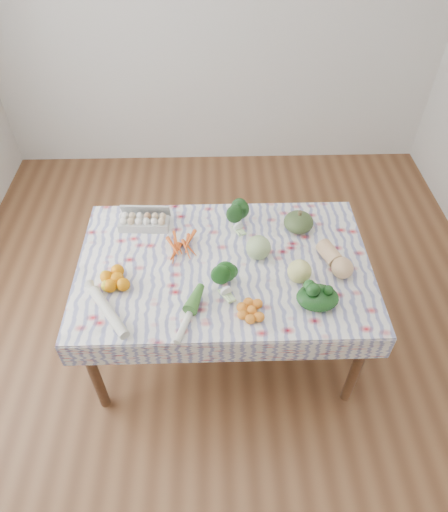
% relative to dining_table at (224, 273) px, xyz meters
% --- Properties ---
extents(ground, '(4.50, 4.50, 0.00)m').
position_rel_dining_table_xyz_m(ground, '(0.00, 0.00, -0.68)').
color(ground, brown).
rests_on(ground, ground).
extents(wall_back, '(4.00, 0.04, 2.80)m').
position_rel_dining_table_xyz_m(wall_back, '(0.00, 2.25, 0.72)').
color(wall_back, silver).
rests_on(wall_back, ground).
extents(dining_table, '(1.60, 1.00, 0.75)m').
position_rel_dining_table_xyz_m(dining_table, '(0.00, 0.00, 0.00)').
color(dining_table, brown).
rests_on(dining_table, ground).
extents(tablecloth, '(1.66, 1.06, 0.01)m').
position_rel_dining_table_xyz_m(tablecloth, '(0.00, 0.00, 0.08)').
color(tablecloth, white).
rests_on(tablecloth, dining_table).
extents(egg_carton, '(0.31, 0.14, 0.08)m').
position_rel_dining_table_xyz_m(egg_carton, '(-0.48, 0.32, 0.12)').
color(egg_carton, '#B4B4AE').
rests_on(egg_carton, tablecloth).
extents(carrot_bunch, '(0.21, 0.20, 0.04)m').
position_rel_dining_table_xyz_m(carrot_bunch, '(-0.24, 0.11, 0.10)').
color(carrot_bunch, orange).
rests_on(carrot_bunch, tablecloth).
extents(kale_bunch, '(0.20, 0.19, 0.14)m').
position_rel_dining_table_xyz_m(kale_bunch, '(0.07, 0.31, 0.15)').
color(kale_bunch, '#183E17').
rests_on(kale_bunch, tablecloth).
extents(kabocha_squash, '(0.22, 0.22, 0.12)m').
position_rel_dining_table_xyz_m(kabocha_squash, '(0.46, 0.27, 0.14)').
color(kabocha_squash, '#42572C').
rests_on(kabocha_squash, tablecloth).
extents(cabbage, '(0.18, 0.18, 0.14)m').
position_rel_dining_table_xyz_m(cabbage, '(0.20, 0.05, 0.15)').
color(cabbage, '#99B575').
rests_on(cabbage, tablecloth).
extents(butternut_squash, '(0.20, 0.29, 0.12)m').
position_rel_dining_table_xyz_m(butternut_squash, '(0.62, -0.04, 0.14)').
color(butternut_squash, tan).
rests_on(butternut_squash, tablecloth).
extents(orange_cluster, '(0.30, 0.30, 0.08)m').
position_rel_dining_table_xyz_m(orange_cluster, '(-0.58, -0.13, 0.12)').
color(orange_cluster, orange).
rests_on(orange_cluster, tablecloth).
extents(broccoli, '(0.21, 0.21, 0.11)m').
position_rel_dining_table_xyz_m(broccoli, '(-0.02, -0.20, 0.14)').
color(broccoli, '#1A5219').
rests_on(broccoli, tablecloth).
extents(mandarin_cluster, '(0.19, 0.19, 0.06)m').
position_rel_dining_table_xyz_m(mandarin_cluster, '(0.13, -0.36, 0.11)').
color(mandarin_cluster, orange).
rests_on(mandarin_cluster, tablecloth).
extents(grapefruit, '(0.15, 0.15, 0.13)m').
position_rel_dining_table_xyz_m(grapefruit, '(0.40, -0.13, 0.15)').
color(grapefruit, '#D6D474').
rests_on(grapefruit, tablecloth).
extents(spinach_bag, '(0.23, 0.19, 0.10)m').
position_rel_dining_table_xyz_m(spinach_bag, '(0.47, -0.30, 0.13)').
color(spinach_bag, '#123613').
rests_on(spinach_bag, tablecloth).
extents(daikon, '(0.26, 0.34, 0.05)m').
position_rel_dining_table_xyz_m(daikon, '(-0.60, -0.35, 0.11)').
color(daikon, beige).
rests_on(daikon, tablecloth).
extents(leek, '(0.15, 0.34, 0.04)m').
position_rel_dining_table_xyz_m(leek, '(-0.19, -0.37, 0.10)').
color(leek, silver).
rests_on(leek, tablecloth).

